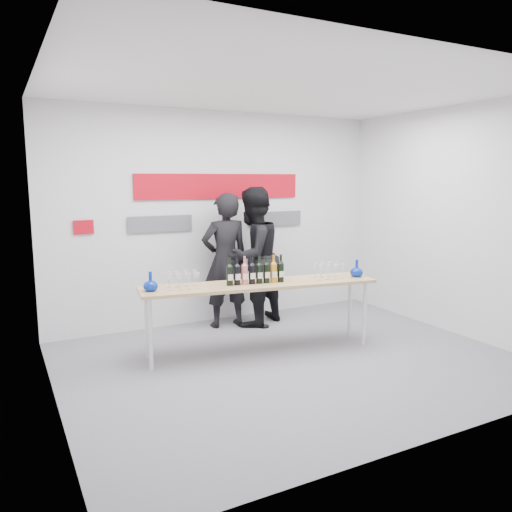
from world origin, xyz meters
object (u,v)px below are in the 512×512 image
at_px(presenter_left, 225,261).
at_px(mic_stand, 263,297).
at_px(tasting_table, 260,288).
at_px(presenter_right, 253,257).

relative_size(presenter_left, mic_stand, 1.34).
height_order(tasting_table, mic_stand, mic_stand).
xyz_separation_m(presenter_left, presenter_right, (0.38, -0.09, 0.04)).
distance_m(tasting_table, presenter_left, 1.16).
xyz_separation_m(tasting_table, mic_stand, (0.51, 0.84, -0.35)).
distance_m(tasting_table, mic_stand, 1.05).
bearing_deg(presenter_left, tasting_table, 88.75).
relative_size(tasting_table, presenter_left, 1.53).
relative_size(presenter_right, mic_stand, 1.39).
bearing_deg(tasting_table, presenter_right, 76.23).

